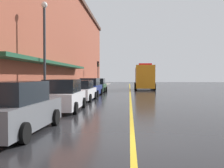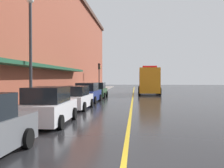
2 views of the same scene
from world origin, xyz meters
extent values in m
plane|color=#232326|center=(0.00, 25.00, 0.00)|extent=(112.00, 112.00, 0.00)
cube|color=gray|center=(-6.20, 25.00, 0.07)|extent=(2.40, 70.00, 0.15)
cube|color=gold|center=(0.00, 25.00, 0.00)|extent=(0.16, 70.00, 0.01)
cube|color=brown|center=(-12.06, 24.00, 6.87)|extent=(9.32, 64.00, 13.74)
cube|color=#19472D|center=(-6.85, 16.00, 3.10)|extent=(1.20, 22.40, 0.24)
cylinder|color=black|center=(-3.08, 2.43, 0.32)|extent=(0.24, 0.65, 0.64)
cube|color=silver|center=(-3.86, 6.85, 0.62)|extent=(1.92, 4.49, 0.89)
cube|color=black|center=(-3.86, 6.62, 1.42)|extent=(1.70, 2.48, 0.72)
cylinder|color=black|center=(-4.82, 8.21, 0.32)|extent=(0.23, 0.64, 0.64)
cylinder|color=black|center=(-2.96, 8.25, 0.32)|extent=(0.23, 0.64, 0.64)
cylinder|color=black|center=(-4.77, 5.45, 0.32)|extent=(0.23, 0.64, 0.64)
cylinder|color=black|center=(-2.90, 5.48, 0.32)|extent=(0.23, 0.64, 0.64)
cube|color=silver|center=(-3.94, 12.93, 0.58)|extent=(1.86, 4.32, 0.81)
cube|color=black|center=(-3.94, 12.72, 1.32)|extent=(1.64, 2.39, 0.66)
cylinder|color=black|center=(-4.80, 14.28, 0.32)|extent=(0.23, 0.64, 0.64)
cylinder|color=black|center=(-3.01, 14.24, 0.32)|extent=(0.23, 0.64, 0.64)
cylinder|color=black|center=(-4.86, 11.62, 0.32)|extent=(0.23, 0.64, 0.64)
cylinder|color=black|center=(-3.07, 11.59, 0.32)|extent=(0.23, 0.64, 0.64)
cube|color=navy|center=(-4.02, 18.31, 0.62)|extent=(1.90, 4.69, 0.88)
cube|color=black|center=(-4.03, 18.08, 1.42)|extent=(1.67, 2.60, 0.72)
cylinder|color=black|center=(-4.88, 19.78, 0.32)|extent=(0.24, 0.65, 0.64)
cylinder|color=black|center=(-3.08, 19.73, 0.32)|extent=(0.24, 0.65, 0.64)
cylinder|color=black|center=(-4.96, 16.90, 0.32)|extent=(0.24, 0.65, 0.64)
cylinder|color=black|center=(-3.16, 16.85, 0.32)|extent=(0.24, 0.65, 0.64)
cube|color=#2D5133|center=(-4.02, 24.28, 0.60)|extent=(1.88, 4.41, 0.84)
cube|color=black|center=(-4.02, 24.06, 1.36)|extent=(1.69, 2.43, 0.69)
cylinder|color=black|center=(-4.97, 25.64, 0.32)|extent=(0.22, 0.64, 0.64)
cylinder|color=black|center=(-3.08, 25.65, 0.32)|extent=(0.22, 0.64, 0.64)
cylinder|color=black|center=(-4.96, 22.91, 0.32)|extent=(0.22, 0.64, 0.64)
cylinder|color=black|center=(-3.07, 22.92, 0.32)|extent=(0.22, 0.64, 0.64)
cube|color=orange|center=(2.09, 28.25, 1.90)|extent=(2.59, 2.22, 3.20)
cube|color=#3F3F42|center=(2.13, 32.32, 1.77)|extent=(2.62, 5.34, 2.94)
cube|color=red|center=(2.09, 28.25, 3.62)|extent=(1.80, 0.62, 0.24)
cylinder|color=black|center=(3.39, 28.32, 0.50)|extent=(0.31, 1.00, 1.00)
cylinder|color=black|center=(0.79, 28.34, 0.50)|extent=(0.31, 1.00, 1.00)
cylinder|color=black|center=(3.42, 31.64, 0.50)|extent=(0.31, 1.00, 1.00)
cylinder|color=black|center=(0.83, 31.67, 0.50)|extent=(0.31, 1.00, 1.00)
cylinder|color=black|center=(3.45, 33.79, 0.50)|extent=(0.31, 1.00, 1.00)
cylinder|color=black|center=(0.85, 33.82, 0.50)|extent=(0.31, 1.00, 1.00)
cylinder|color=#4C4C51|center=(-5.35, 17.12, 0.68)|extent=(0.07, 0.07, 1.05)
cube|color=black|center=(-5.35, 17.12, 1.34)|extent=(0.14, 0.18, 0.28)
cylinder|color=#33383D|center=(-5.95, 9.83, 3.40)|extent=(0.18, 0.18, 6.50)
sphere|color=white|center=(-5.95, 9.83, 6.87)|extent=(0.44, 0.44, 0.44)
cylinder|color=#232326|center=(-5.30, 35.17, 1.85)|extent=(0.14, 0.14, 3.40)
cube|color=black|center=(-5.30, 35.17, 4.00)|extent=(0.28, 0.36, 0.90)
sphere|color=red|center=(-5.14, 35.17, 4.30)|extent=(0.16, 0.16, 0.16)
sphere|color=gold|center=(-5.14, 35.17, 4.00)|extent=(0.16, 0.16, 0.16)
sphere|color=green|center=(-5.14, 35.17, 3.70)|extent=(0.16, 0.16, 0.16)
camera|label=1|loc=(-0.11, -7.83, 1.97)|focal=41.77mm
camera|label=2|loc=(0.29, -5.61, 2.22)|focal=42.72mm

